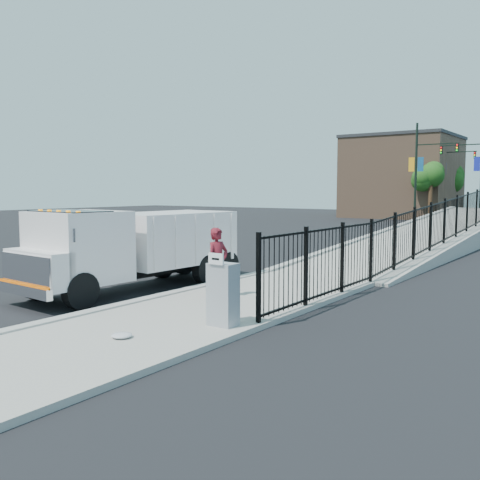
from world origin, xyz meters
The scene contains 16 objects.
ground centered at (0.00, 0.00, 0.00)m, with size 120.00×120.00×0.00m, color black.
sidewalk centered at (1.93, -2.00, 0.06)m, with size 3.55×12.00×0.12m, color #9E998E.
curb centered at (0.00, -2.00, 0.08)m, with size 0.30×12.00×0.16m, color #ADAAA3.
ramp centered at (2.12, 16.00, 0.00)m, with size 3.95×24.00×1.70m, color #9E998E.
iron_fence centered at (3.55, 12.00, 0.90)m, with size 0.10×28.00×1.80m, color black.
truck centered at (-1.61, -0.62, 1.31)m, with size 2.54×6.88×2.32m.
worker centered at (1.29, -0.43, 1.00)m, with size 0.64×0.42×1.75m, color maroon.
utility_cabinet centered at (3.10, -2.60, 0.75)m, with size 0.55×0.40×1.25m, color gray.
arrow_sign centered at (3.10, -2.82, 1.48)m, with size 0.35×0.04×0.22m, color white.
debris centered at (2.13, -4.39, 0.17)m, with size 0.38×0.38×0.10m, color silver.
light_pole_0 centered at (-3.44, 31.48, 4.36)m, with size 3.77×0.22×8.00m.
light_pole_1 centered at (0.37, 33.42, 4.36)m, with size 3.78×0.22×8.00m.
light_pole_2 centered at (-4.27, 41.41, 4.36)m, with size 3.77×0.22×8.00m.
tree_0 centered at (-4.38, 37.93, 3.92)m, with size 2.27×2.27×5.14m.
tree_2 centered at (-5.00, 46.64, 3.96)m, with size 2.87×2.87×5.44m.
building centered at (-9.00, 44.00, 4.00)m, with size 10.00×10.00×8.00m, color #8C664C.
Camera 1 is at (9.42, -10.92, 2.81)m, focal length 40.00 mm.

